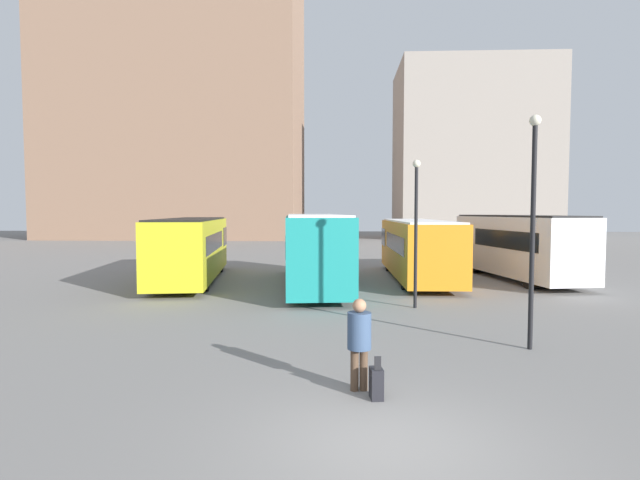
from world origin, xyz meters
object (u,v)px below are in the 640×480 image
(bus_2, at_px, (417,247))
(lamp_post_1, at_px, (416,221))
(bus_0, at_px, (192,247))
(bus_1, at_px, (314,247))
(bus_3, at_px, (516,245))
(suitcase, at_px, (376,383))
(traveler, at_px, (359,336))
(lamp_post_0, at_px, (533,213))

(bus_2, xyz_separation_m, lamp_post_1, (-1.20, -7.77, 1.49))
(bus_0, height_order, lamp_post_1, lamp_post_1)
(bus_1, height_order, bus_3, bus_1)
(bus_1, distance_m, suitcase, 14.21)
(bus_2, height_order, lamp_post_1, lamp_post_1)
(bus_0, bearing_deg, lamp_post_1, -131.72)
(suitcase, bearing_deg, bus_2, -17.89)
(bus_3, bearing_deg, traveler, 142.91)
(suitcase, height_order, lamp_post_1, lamp_post_1)
(bus_0, bearing_deg, bus_3, -94.05)
(bus_2, height_order, traveler, bus_2)
(bus_3, relative_size, lamp_post_0, 1.74)
(traveler, height_order, suitcase, traveler)
(bus_2, bearing_deg, bus_1, 115.87)
(lamp_post_1, bearing_deg, lamp_post_0, -68.32)
(lamp_post_0, height_order, lamp_post_1, lamp_post_0)
(bus_0, height_order, traveler, bus_0)
(bus_1, distance_m, traveler, 13.69)
(bus_1, bearing_deg, bus_3, -81.23)
(bus_0, bearing_deg, bus_2, -92.78)
(bus_1, bearing_deg, bus_0, 70.78)
(lamp_post_1, bearing_deg, bus_3, 51.72)
(bus_3, relative_size, traveler, 5.66)
(suitcase, relative_size, lamp_post_1, 0.16)
(traveler, bearing_deg, bus_0, 20.56)
(bus_0, xyz_separation_m, lamp_post_0, (12.23, -11.91, 1.72))
(traveler, bearing_deg, lamp_post_1, -22.26)
(bus_2, relative_size, suitcase, 13.55)
(bus_0, height_order, lamp_post_0, lamp_post_0)
(bus_2, height_order, bus_3, bus_3)
(bus_2, bearing_deg, suitcase, 168.37)
(bus_3, relative_size, lamp_post_1, 1.92)
(bus_0, bearing_deg, lamp_post_0, -142.79)
(bus_1, bearing_deg, traveler, -179.23)
(bus_2, distance_m, traveler, 16.53)
(bus_3, bearing_deg, lamp_post_0, 153.10)
(suitcase, bearing_deg, bus_3, -33.24)
(bus_1, relative_size, traveler, 6.53)
(lamp_post_1, bearing_deg, bus_2, 81.24)
(bus_3, bearing_deg, bus_2, 82.13)
(bus_0, distance_m, bus_3, 16.42)
(bus_3, bearing_deg, suitcase, 144.34)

